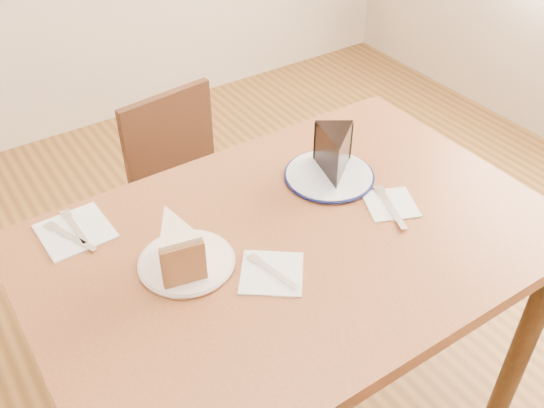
{
  "coord_description": "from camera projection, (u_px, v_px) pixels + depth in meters",
  "views": [
    {
      "loc": [
        -0.62,
        -0.83,
        1.68
      ],
      "look_at": [
        -0.01,
        0.08,
        0.8
      ],
      "focal_mm": 40.0,
      "sensor_mm": 36.0,
      "label": 1
    }
  ],
  "objects": [
    {
      "name": "table",
      "position": [
        294.0,
        267.0,
        1.45
      ],
      "size": [
        1.2,
        0.8,
        0.75
      ],
      "color": "#5E3019",
      "rests_on": "ground"
    },
    {
      "name": "chair_far",
      "position": [
        195.0,
        200.0,
        2.01
      ],
      "size": [
        0.43,
        0.43,
        0.77
      ],
      "rotation": [
        0.0,
        0.0,
        3.26
      ],
      "color": "black",
      "rests_on": "ground"
    },
    {
      "name": "plate_cream",
      "position": [
        187.0,
        262.0,
        1.31
      ],
      "size": [
        0.2,
        0.2,
        0.01
      ],
      "primitive_type": "cylinder",
      "color": "white",
      "rests_on": "table"
    },
    {
      "name": "plate_navy",
      "position": [
        329.0,
        176.0,
        1.56
      ],
      "size": [
        0.22,
        0.22,
        0.01
      ],
      "primitive_type": "cylinder",
      "color": "white",
      "rests_on": "table"
    },
    {
      "name": "carrot_cake",
      "position": [
        175.0,
        245.0,
        1.28
      ],
      "size": [
        0.11,
        0.14,
        0.1
      ],
      "primitive_type": null,
      "rotation": [
        0.0,
        0.0,
        -0.2
      ],
      "color": "white",
      "rests_on": "plate_cream"
    },
    {
      "name": "chocolate_cake",
      "position": [
        335.0,
        156.0,
        1.53
      ],
      "size": [
        0.16,
        0.17,
        0.11
      ],
      "primitive_type": null,
      "rotation": [
        0.0,
        0.0,
        2.56
      ],
      "color": "black",
      "rests_on": "plate_navy"
    },
    {
      "name": "napkin_cream",
      "position": [
        272.0,
        273.0,
        1.29
      ],
      "size": [
        0.18,
        0.18,
        0.0
      ],
      "primitive_type": "cube",
      "rotation": [
        0.0,
        0.0,
        0.92
      ],
      "color": "white",
      "rests_on": "table"
    },
    {
      "name": "napkin_navy",
      "position": [
        391.0,
        204.0,
        1.48
      ],
      "size": [
        0.16,
        0.16,
        0.0
      ],
      "primitive_type": "cube",
      "rotation": [
        0.0,
        0.0,
        -0.41
      ],
      "color": "white",
      "rests_on": "table"
    },
    {
      "name": "napkin_spare",
      "position": [
        75.0,
        231.0,
        1.4
      ],
      "size": [
        0.16,
        0.16,
        0.0
      ],
      "primitive_type": "cube",
      "rotation": [
        0.0,
        0.0,
        0.03
      ],
      "color": "white",
      "rests_on": "table"
    },
    {
      "name": "fork_cream",
      "position": [
        273.0,
        272.0,
        1.29
      ],
      "size": [
        0.04,
        0.14,
        0.0
      ],
      "primitive_type": "cube",
      "rotation": [
        0.0,
        0.0,
        0.2
      ],
      "color": "silver",
      "rests_on": "napkin_cream"
    },
    {
      "name": "knife_navy",
      "position": [
        391.0,
        207.0,
        1.46
      ],
      "size": [
        0.07,
        0.17,
        0.0
      ],
      "primitive_type": "cube",
      "rotation": [
        0.0,
        0.0,
        -0.35
      ],
      "color": "silver",
      "rests_on": "napkin_navy"
    },
    {
      "name": "fork_spare",
      "position": [
        75.0,
        227.0,
        1.41
      ],
      "size": [
        0.02,
        0.14,
        0.0
      ],
      "primitive_type": "cube",
      "rotation": [
        0.0,
        0.0,
        0.02
      ],
      "color": "silver",
      "rests_on": "napkin_spare"
    },
    {
      "name": "knife_spare",
      "position": [
        71.0,
        237.0,
        1.38
      ],
      "size": [
        0.07,
        0.15,
        0.0
      ],
      "primitive_type": "cube",
      "rotation": [
        0.0,
        0.0,
        0.38
      ],
      "color": "silver",
      "rests_on": "napkin_spare"
    }
  ]
}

